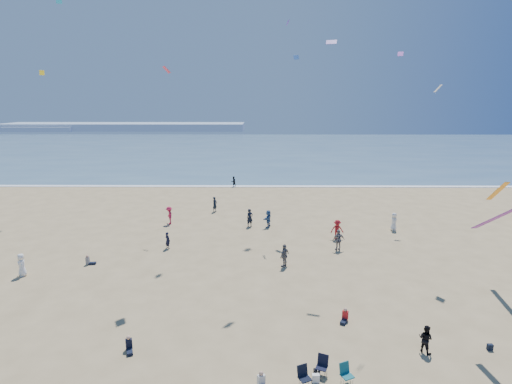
{
  "coord_description": "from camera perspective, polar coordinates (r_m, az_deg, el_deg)",
  "views": [
    {
      "loc": [
        2.19,
        -15.81,
        12.95
      ],
      "look_at": [
        2.0,
        8.0,
        7.54
      ],
      "focal_mm": 28.0,
      "sensor_mm": 36.0,
      "label": 1
    }
  ],
  "objects": [
    {
      "name": "headland_far",
      "position": [
        196.27,
        -18.25,
        8.85
      ],
      "size": [
        110.0,
        20.0,
        3.2
      ],
      "primitive_type": "cube",
      "color": "#7A8EA8",
      "rests_on": "ground"
    },
    {
      "name": "seated_group",
      "position": [
        23.51,
        -6.81,
        -19.5
      ],
      "size": [
        20.02,
        19.57,
        0.84
      ],
      "color": "silver",
      "rests_on": "ground"
    },
    {
      "name": "navy_bag",
      "position": [
        25.99,
        30.43,
        -18.56
      ],
      "size": [
        0.28,
        0.18,
        0.34
      ],
      "primitive_type": "cube",
      "color": "black",
      "rests_on": "ground"
    },
    {
      "name": "black_backpack",
      "position": [
        21.28,
        8.67,
        -24.19
      ],
      "size": [
        0.3,
        0.22,
        0.38
      ],
      "primitive_type": "cube",
      "color": "black",
      "rests_on": "ground"
    },
    {
      "name": "standing_flyers",
      "position": [
        36.17,
        -0.25,
        -6.63
      ],
      "size": [
        32.68,
        51.61,
        1.92
      ],
      "color": "white",
      "rests_on": "ground"
    },
    {
      "name": "ocean",
      "position": [
        111.58,
        -0.68,
        6.15
      ],
      "size": [
        220.0,
        100.0,
        0.06
      ],
      "primitive_type": "cube",
      "color": "#476B84",
      "rests_on": "ground"
    },
    {
      "name": "chair_cluster",
      "position": [
        20.83,
        9.77,
        -24.11
      ],
      "size": [
        2.79,
        1.59,
        1.0
      ],
      "color": "black",
      "rests_on": "ground"
    },
    {
      "name": "kites_aloft",
      "position": [
        28.17,
        15.51,
        13.77
      ],
      "size": [
        47.57,
        40.86,
        27.62
      ],
      "color": "green",
      "rests_on": "ground"
    },
    {
      "name": "headland_near",
      "position": [
        208.03,
        -29.27,
        7.9
      ],
      "size": [
        40.0,
        14.0,
        2.0
      ],
      "primitive_type": "cube",
      "color": "#7A8EA8",
      "rests_on": "ground"
    },
    {
      "name": "white_tote",
      "position": [
        20.96,
        8.53,
        -24.81
      ],
      "size": [
        0.35,
        0.2,
        0.4
      ],
      "primitive_type": "cube",
      "color": "white",
      "rests_on": "ground"
    },
    {
      "name": "surf_line",
      "position": [
        62.2,
        -1.57,
        0.82
      ],
      "size": [
        220.0,
        1.2,
        0.08
      ],
      "primitive_type": "cube",
      "color": "white",
      "rests_on": "ground"
    }
  ]
}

